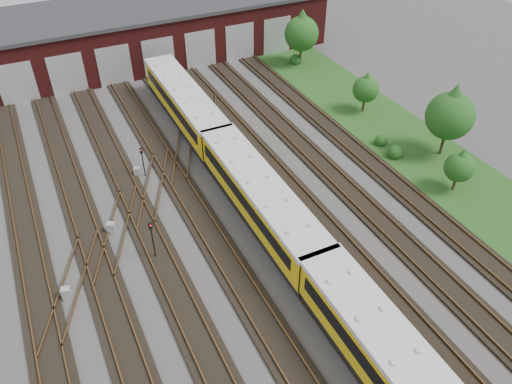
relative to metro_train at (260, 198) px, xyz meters
name	(u,v)px	position (x,y,z in m)	size (l,w,h in m)	color
ground	(278,289)	(-2.00, -6.69, -2.06)	(120.00, 120.00, 0.00)	#413E3C
track_network	(272,283)	(-2.17, -6.11, -1.96)	(30.40, 70.00, 0.33)	black
maintenance_shed	(118,36)	(-2.01, 33.28, 1.14)	(51.00, 12.50, 6.35)	#4C1413
grass_verge	(408,144)	(17.00, 3.31, -2.04)	(8.00, 55.00, 0.05)	#204517
metro_train	(260,198)	(0.00, 0.00, 0.00)	(3.06, 48.39, 3.38)	black
signal_mast_0	(152,236)	(-8.27, -0.43, -0.01)	(0.26, 0.24, 3.22)	black
signal_mast_1	(142,158)	(-6.18, 9.23, -0.27)	(0.26, 0.24, 2.78)	black
signal_mast_2	(238,152)	(1.17, 6.41, -0.15)	(0.27, 0.25, 2.98)	black
signal_mast_3	(284,196)	(1.53, -0.82, 0.21)	(0.33, 0.32, 3.56)	black
relay_cabinet_0	(67,293)	(-14.36, -1.40, -1.60)	(0.55, 0.46, 0.92)	#9EA1A3
relay_cabinet_1	(137,172)	(-6.76, 9.50, -1.63)	(0.52, 0.43, 0.86)	#9EA1A3
relay_cabinet_2	(111,228)	(-10.38, 3.46, -1.60)	(0.55, 0.46, 0.92)	#9EA1A3
relay_cabinet_3	(264,172)	(2.71, 4.56, -1.49)	(0.69, 0.57, 1.14)	#9EA1A3
relay_cabinet_4	(223,165)	(0.05, 7.12, -1.54)	(0.63, 0.53, 1.05)	#9EA1A3
tree_0	(302,30)	(16.92, 23.02, 2.16)	(3.96, 3.96, 6.57)	#332717
tree_1	(366,86)	(16.85, 10.23, 0.71)	(2.61, 2.61, 4.32)	#332717
tree_2	(451,111)	(18.46, 0.78, 2.32)	(4.12, 4.12, 6.82)	#332717
tree_3	(460,164)	(15.73, -3.70, 0.45)	(2.37, 2.37, 3.92)	#332717
bush_0	(381,139)	(14.64, 4.39, -1.49)	(1.14, 1.14, 1.14)	#1C4A15
bush_1	(395,151)	(14.49, 2.22, -1.40)	(1.33, 1.33, 1.33)	#1C4A15
bush_2	(296,58)	(16.52, 23.42, -1.41)	(1.31, 1.31, 1.31)	#1C4A15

